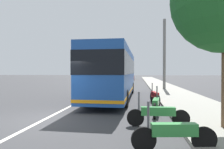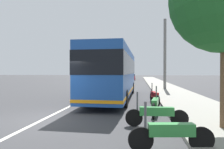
% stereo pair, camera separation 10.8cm
% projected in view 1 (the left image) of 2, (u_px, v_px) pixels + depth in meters
% --- Properties ---
extents(ground_plane, '(220.00, 220.00, 0.00)m').
position_uv_depth(ground_plane, '(45.00, 119.00, 8.28)').
color(ground_plane, '#38383A').
extents(sidewalk_curb, '(110.00, 3.60, 0.14)m').
position_uv_depth(sidewalk_curb, '(174.00, 94.00, 17.28)').
color(sidewalk_curb, gray).
rests_on(sidewalk_curb, ground).
extents(lane_divider_line, '(110.00, 0.16, 0.01)m').
position_uv_depth(lane_divider_line, '(96.00, 93.00, 18.20)').
color(lane_divider_line, silver).
rests_on(lane_divider_line, ground).
extents(coach_bus, '(11.68, 2.76, 3.52)m').
position_uv_depth(coach_bus, '(114.00, 72.00, 14.84)').
color(coach_bus, '#1E4C9E').
rests_on(coach_bus, ground).
extents(motorcycle_mid_row, '(0.40, 2.13, 1.26)m').
position_uv_depth(motorcycle_mid_row, '(174.00, 134.00, 4.88)').
color(motorcycle_mid_row, black).
rests_on(motorcycle_mid_row, ground).
extents(motorcycle_far_end, '(0.30, 2.26, 1.26)m').
position_uv_depth(motorcycle_far_end, '(158.00, 114.00, 7.15)').
color(motorcycle_far_end, black).
rests_on(motorcycle_far_end, ground).
extents(motorcycle_nearest_curb, '(2.37, 0.44, 1.29)m').
position_uv_depth(motorcycle_nearest_curb, '(156.00, 104.00, 9.17)').
color(motorcycle_nearest_curb, black).
rests_on(motorcycle_nearest_curb, ground).
extents(motorcycle_by_tree, '(2.18, 0.46, 1.26)m').
position_uv_depth(motorcycle_by_tree, '(155.00, 96.00, 12.31)').
color(motorcycle_by_tree, black).
rests_on(motorcycle_by_tree, ground).
extents(car_behind_bus, '(4.75, 1.93, 1.47)m').
position_uv_depth(car_behind_bus, '(130.00, 77.00, 47.43)').
color(car_behind_bus, red).
rests_on(car_behind_bus, ground).
extents(car_far_distant, '(4.63, 1.99, 1.44)m').
position_uv_depth(car_far_distant, '(108.00, 78.00, 41.01)').
color(car_far_distant, silver).
rests_on(car_far_distant, ground).
extents(car_side_street, '(3.97, 1.92, 1.40)m').
position_uv_depth(car_side_street, '(130.00, 77.00, 54.77)').
color(car_side_street, '#2D7238').
rests_on(car_side_street, ground).
extents(car_oncoming, '(4.69, 2.04, 1.47)m').
position_uv_depth(car_oncoming, '(116.00, 77.00, 54.58)').
color(car_oncoming, '#2D7238').
rests_on(car_oncoming, ground).
extents(utility_pole, '(0.30, 0.30, 7.74)m').
position_uv_depth(utility_pole, '(164.00, 55.00, 21.50)').
color(utility_pole, slate).
rests_on(utility_pole, ground).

